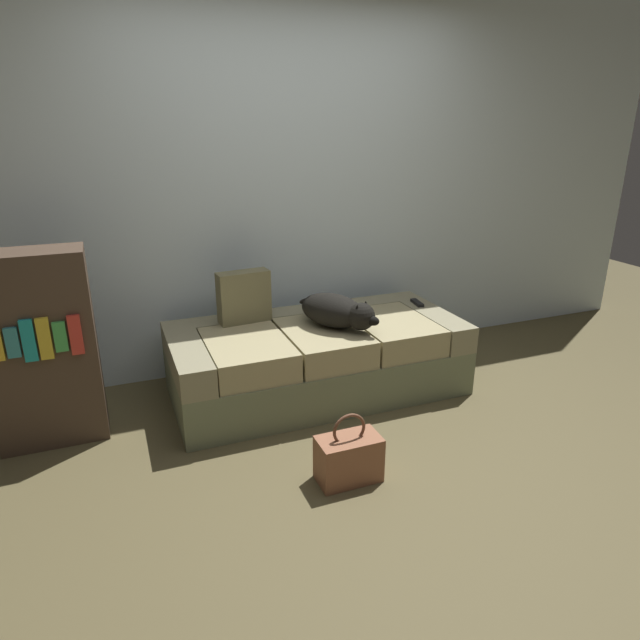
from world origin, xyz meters
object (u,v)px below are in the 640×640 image
object	(u,v)px
dog_dark	(337,311)
handbag	(349,458)
throw_pillow	(244,297)
couch	(317,358)
tv_remote	(417,303)
bookshelf	(43,349)

from	to	relation	value
dog_dark	handbag	size ratio (longest dim) A/B	1.54
throw_pillow	handbag	size ratio (longest dim) A/B	0.90
handbag	throw_pillow	bearing A→B (deg)	99.65
couch	throw_pillow	bearing A→B (deg)	150.51
throw_pillow	tv_remote	bearing A→B (deg)	-4.89
dog_dark	couch	bearing A→B (deg)	140.84
throw_pillow	bookshelf	world-z (taller)	bookshelf
handbag	bookshelf	bearing A→B (deg)	144.78
tv_remote	throw_pillow	distance (m)	1.27
throw_pillow	bookshelf	bearing A→B (deg)	-169.01
dog_dark	tv_remote	world-z (taller)	dog_dark
dog_dark	bookshelf	distance (m)	1.72
couch	tv_remote	bearing A→B (deg)	8.96
dog_dark	throw_pillow	world-z (taller)	throw_pillow
couch	handbag	distance (m)	1.01
dog_dark	bookshelf	size ratio (longest dim) A/B	0.53
dog_dark	tv_remote	bearing A→B (deg)	16.69
couch	bookshelf	distance (m)	1.64
bookshelf	dog_dark	bearing A→B (deg)	-3.09
dog_dark	tv_remote	size ratio (longest dim) A/B	3.89
handbag	couch	bearing A→B (deg)	77.74
bookshelf	tv_remote	bearing A→B (deg)	2.92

